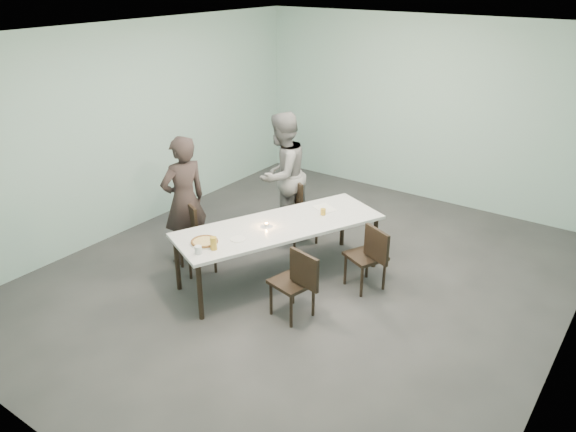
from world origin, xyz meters
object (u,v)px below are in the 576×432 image
Objects in this scene: diner_far at (282,175)px; side_plate at (238,239)px; water_tumbler at (198,250)px; table at (279,229)px; chair_near_left at (194,233)px; chair_far_right at (370,254)px; pizza at (205,242)px; amber_tumbler at (323,212)px; chair_near_right at (297,279)px; tealight at (266,225)px; beer_glass at (214,243)px; chair_far_left at (299,207)px; diner_near at (184,201)px.

diner_far is 10.14× the size of side_plate.
table is at bearing 76.11° from water_tumbler.
chair_far_right is at bearing 47.05° from chair_near_left.
pizza is 0.25m from water_tumbler.
chair_far_right is 4.83× the size of side_plate.
chair_near_right is at bearing -70.74° from amber_tumbler.
side_plate is 3.21× the size of tealight.
tealight is (0.19, 1.00, -0.02)m from water_tumbler.
amber_tumbler is at bearing 63.44° from table.
water_tumbler is 1.79m from amber_tumbler.
beer_glass is 1.60m from amber_tumbler.
chair_far_left is 0.50× the size of diner_near.
chair_far_left is at bearing 91.20° from pizza.
amber_tumbler is (1.34, 0.99, 0.29)m from chair_near_left.
chair_far_left is at bearing 144.64° from amber_tumbler.
chair_near_left is 0.48× the size of diner_far.
table is 0.64m from side_plate.
chair_near_left is 1.69m from amber_tumbler.
diner_near is at bearing -170.70° from tealight.
diner_near is 1.29m from water_tumbler.
diner_near is at bearing -150.24° from amber_tumbler.
pizza is at bearing 27.63° from chair_near_right.
diner_far is at bearing 124.66° from table.
table is 1.35m from diner_near.
table is at bearing 76.25° from side_plate.
diner_far reaches higher than diner_near.
beer_glass is at bearing 66.91° from water_tumbler.
chair_far_right reaches higher than pizza.
diner_far is at bearing 109.62° from side_plate.
chair_near_left is 1.06m from beer_glass.
diner_near reaches higher than chair_near_left.
pizza is (0.90, -0.58, -0.10)m from diner_near.
diner_far reaches higher than chair_far_left.
beer_glass is (1.09, -0.63, -0.05)m from diner_near.
chair_near_left is at bearing 6.16° from chair_near_right.
chair_far_right is at bearing 24.65° from tealight.
chair_far_right reaches higher than amber_tumbler.
water_tumbler is at bearing -108.31° from amber_tumbler.
table is 3.15× the size of chair_far_right.
table is 0.95m from chair_near_right.
chair_far_left is 2.24m from water_tumbler.
diner_far reaches higher than water_tumbler.
chair_far_left is at bearing 0.25° from chair_far_right.
diner_near is 11.60× the size of beer_glass.
chair_far_right is 1.30m from tealight.
chair_far_left reaches higher than tealight.
diner_near reaches higher than chair_near_right.
chair_near_right is 15.54× the size of tealight.
water_tumbler is (-0.28, -1.14, 0.10)m from table.
chair_far_left is 10.88× the size of amber_tumbler.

